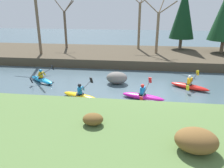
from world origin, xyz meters
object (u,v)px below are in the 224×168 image
at_px(kayaker_middle, 145,97).
at_px(kayaker_trailing, 81,96).
at_px(kayaker_lead, 190,86).
at_px(kayaker_far_back, 43,80).
at_px(boulder_midstream, 117,78).

xyz_separation_m(kayaker_middle, kayaker_trailing, (-3.99, -0.43, 0.02)).
xyz_separation_m(kayaker_lead, kayaker_trailing, (-7.19, -2.76, 0.00)).
xyz_separation_m(kayaker_trailing, kayaker_far_back, (-3.81, 2.80, -0.02)).
distance_m(kayaker_lead, kayaker_far_back, 11.00).
bearing_deg(kayaker_middle, boulder_midstream, 142.09).
distance_m(kayaker_middle, kayaker_far_back, 8.15).
bearing_deg(kayaker_far_back, kayaker_middle, 17.32).
xyz_separation_m(kayaker_lead, kayaker_middle, (-3.20, -2.33, -0.02)).
height_order(kayaker_lead, boulder_midstream, kayaker_lead).
bearing_deg(boulder_midstream, kayaker_far_back, -175.19).
bearing_deg(kayaker_middle, kayaker_trailing, -157.71).
distance_m(kayaker_far_back, boulder_midstream, 5.75).
xyz_separation_m(kayaker_middle, kayaker_far_back, (-7.79, 2.37, 0.00)).
distance_m(kayaker_trailing, boulder_midstream, 3.81).
bearing_deg(kayaker_lead, kayaker_far_back, -150.52).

